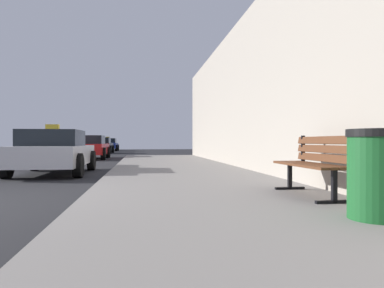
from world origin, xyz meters
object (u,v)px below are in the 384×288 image
object	(u,v)px
car_black	(100,145)
car_blue	(108,145)
trash_bin	(379,174)
car_silver	(54,152)
bench	(315,161)
car_red	(89,147)

from	to	relation	value
car_black	car_blue	world-z (taller)	same
trash_bin	car_silver	bearing A→B (deg)	122.68
bench	car_blue	distance (m)	33.55
car_red	car_blue	distance (m)	17.44
car_blue	bench	bearing A→B (deg)	-79.81
car_silver	car_black	size ratio (longest dim) A/B	0.92
car_red	car_black	xyz separation A→B (m)	(-0.47, 9.90, 0.00)
bench	car_silver	distance (m)	7.83
car_silver	car_red	xyz separation A→B (m)	(-0.36, 9.59, 0.00)
car_silver	car_blue	xyz separation A→B (m)	(-0.89, 27.02, 0.00)
car_red	car_black	distance (m)	9.91
car_silver	car_red	bearing A→B (deg)	92.13
car_silver	car_red	size ratio (longest dim) A/B	0.93
car_black	car_blue	xyz separation A→B (m)	(-0.06, 7.53, -0.00)
car_silver	car_black	bearing A→B (deg)	92.44
car_black	car_blue	bearing A→B (deg)	90.47
trash_bin	car_blue	world-z (taller)	car_blue
car_black	car_blue	size ratio (longest dim) A/B	1.05
car_silver	car_red	world-z (taller)	car_silver
bench	car_black	distance (m)	26.16
bench	car_silver	size ratio (longest dim) A/B	0.41
trash_bin	car_red	world-z (taller)	car_red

